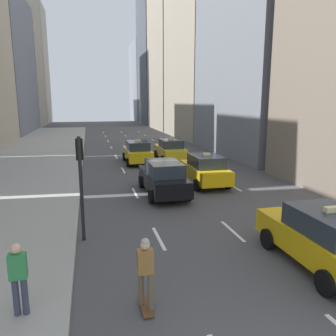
% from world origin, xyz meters
% --- Properties ---
extents(sidewalk_left, '(8.00, 66.00, 0.15)m').
position_xyz_m(sidewalk_left, '(-7.00, 27.00, 0.07)').
color(sidewalk_left, '#9E9E99').
rests_on(sidewalk_left, ground).
extents(lane_markings, '(5.72, 56.00, 0.01)m').
position_xyz_m(lane_markings, '(2.60, 23.00, 0.01)').
color(lane_markings, white).
rests_on(lane_markings, ground).
extents(building_row_right, '(6.00, 88.86, 34.96)m').
position_xyz_m(building_row_right, '(12.00, 44.74, 14.52)').
color(building_row_right, gray).
rests_on(building_row_right, ground).
extents(taxi_lead, '(2.02, 4.40, 1.87)m').
position_xyz_m(taxi_lead, '(4.00, 23.20, 0.88)').
color(taxi_lead, yellow).
rests_on(taxi_lead, ground).
extents(taxi_second, '(2.02, 4.40, 1.87)m').
position_xyz_m(taxi_second, '(1.20, 22.54, 0.88)').
color(taxi_second, yellow).
rests_on(taxi_second, ground).
extents(taxi_third, '(2.02, 4.40, 1.87)m').
position_xyz_m(taxi_third, '(4.00, 4.95, 0.88)').
color(taxi_third, yellow).
rests_on(taxi_third, ground).
extents(taxi_fourth, '(2.02, 4.40, 1.87)m').
position_xyz_m(taxi_fourth, '(4.00, 14.95, 0.88)').
color(taxi_fourth, yellow).
rests_on(taxi_fourth, ground).
extents(sedan_black_near, '(2.02, 4.86, 1.75)m').
position_xyz_m(sedan_black_near, '(1.20, 13.45, 0.89)').
color(sedan_black_near, black).
rests_on(sedan_black_near, ground).
extents(skateboarder, '(0.36, 0.80, 1.75)m').
position_xyz_m(skateboarder, '(-1.31, 4.16, 0.96)').
color(skateboarder, brown).
rests_on(skateboarder, ground).
extents(pedestrian_near_curb, '(0.36, 0.22, 1.65)m').
position_xyz_m(pedestrian_near_curb, '(-4.01, 4.40, 1.07)').
color(pedestrian_near_curb, '#383D51').
rests_on(pedestrian_near_curb, sidewalk_left).
extents(traffic_light_pole, '(0.24, 0.42, 3.60)m').
position_xyz_m(traffic_light_pole, '(-2.75, 8.59, 2.41)').
color(traffic_light_pole, black).
rests_on(traffic_light_pole, ground).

